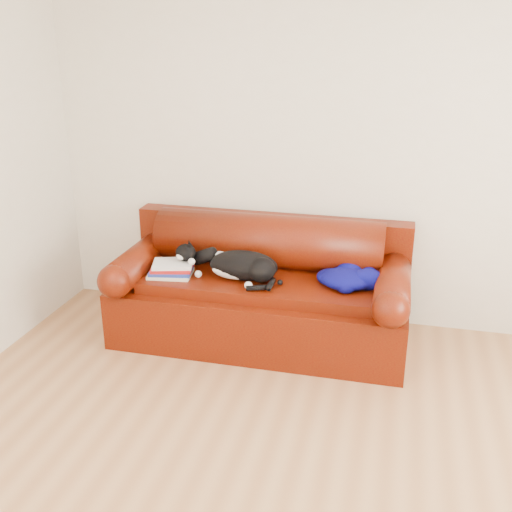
{
  "coord_description": "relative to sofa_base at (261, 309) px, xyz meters",
  "views": [
    {
      "loc": [
        0.42,
        -2.38,
        2.15
      ],
      "look_at": [
        -0.5,
        1.35,
        0.7
      ],
      "focal_mm": 42.0,
      "sensor_mm": 36.0,
      "label": 1
    }
  ],
  "objects": [
    {
      "name": "cat",
      "position": [
        -0.12,
        -0.08,
        0.36
      ],
      "size": [
        0.67,
        0.45,
        0.26
      ],
      "rotation": [
        0.0,
        0.0,
        -0.42
      ],
      "color": "black",
      "rests_on": "sofa_base"
    },
    {
      "name": "blanket",
      "position": [
        0.63,
        -0.02,
        0.32
      ],
      "size": [
        0.53,
        0.44,
        0.14
      ],
      "rotation": [
        0.0,
        0.0,
        0.34
      ],
      "color": "#070240",
      "rests_on": "sofa_base"
    },
    {
      "name": "sofa_base",
      "position": [
        0.0,
        0.0,
        0.0
      ],
      "size": [
        2.1,
        0.9,
        0.5
      ],
      "color": "#3A0302",
      "rests_on": "ground"
    },
    {
      "name": "room_shell",
      "position": [
        0.63,
        -1.48,
        1.43
      ],
      "size": [
        4.52,
        4.02,
        2.61
      ],
      "color": "beige",
      "rests_on": "ground"
    },
    {
      "name": "ground",
      "position": [
        0.5,
        -1.49,
        -0.24
      ],
      "size": [
        4.5,
        4.5,
        0.0
      ],
      "primitive_type": "plane",
      "color": "#97643C",
      "rests_on": "ground"
    },
    {
      "name": "book_stack",
      "position": [
        -0.63,
        -0.14,
        0.31
      ],
      "size": [
        0.33,
        0.28,
        0.1
      ],
      "rotation": [
        0.0,
        0.0,
        0.21
      ],
      "color": "beige",
      "rests_on": "sofa_base"
    },
    {
      "name": "sofa_back",
      "position": [
        -0.0,
        0.24,
        0.3
      ],
      "size": [
        2.1,
        1.01,
        0.88
      ],
      "color": "#3A0302",
      "rests_on": "ground"
    }
  ]
}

